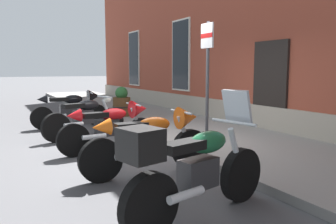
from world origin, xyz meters
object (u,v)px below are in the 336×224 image
Objects in this scene: motorcycle_black_naked at (86,118)px; motorcycle_orange_sport at (153,138)px; motorcycle_black_sport at (73,107)px; parking_sign at (207,68)px; motorcycle_green_touring at (195,169)px; motorcycle_red_sport at (113,124)px; barrel_planter at (122,103)px.

motorcycle_orange_sport is at bearing 4.01° from motorcycle_black_naked.
parking_sign reaches higher than motorcycle_black_sport.
motorcycle_green_touring is (4.90, -0.09, 0.09)m from motorcycle_black_naked.
motorcycle_green_touring reaches higher than motorcycle_orange_sport.
motorcycle_black_sport is at bearing 177.53° from motorcycle_black_naked.
motorcycle_orange_sport is (1.68, 0.08, 0.01)m from motorcycle_red_sport.
motorcycle_black_sport is 0.97× the size of motorcycle_orange_sport.
motorcycle_black_sport is 1.70m from motorcycle_black_naked.
motorcycle_green_touring is (3.36, -0.24, 0.03)m from motorcycle_red_sport.
motorcycle_black_sport is at bearing -68.24° from barrel_planter.
barrel_planter is at bearing 143.43° from motorcycle_black_naked.
motorcycle_red_sport is 3.37m from motorcycle_green_touring.
motorcycle_black_naked is 1.55m from motorcycle_red_sport.
motorcycle_green_touring reaches higher than motorcycle_black_naked.
motorcycle_black_naked is at bearing 178.93° from motorcycle_green_touring.
motorcycle_red_sport is 4.22m from barrel_planter.
parking_sign is at bearing 143.14° from motorcycle_green_touring.
motorcycle_red_sport is 2.13m from parking_sign.
parking_sign reaches higher than barrel_planter.
motorcycle_orange_sport is 1.79m from parking_sign.
barrel_planter is at bearing 111.76° from motorcycle_black_sport.
motorcycle_black_sport is 1.02× the size of motorcycle_red_sport.
motorcycle_black_naked is (1.69, -0.07, -0.08)m from motorcycle_black_sport.
motorcycle_green_touring is at bearing -4.03° from motorcycle_red_sport.
motorcycle_green_touring is 0.88× the size of parking_sign.
motorcycle_black_naked is at bearing -175.99° from motorcycle_orange_sport.
motorcycle_red_sport is (3.23, 0.07, -0.02)m from motorcycle_black_sport.
barrel_planter is at bearing 165.75° from motorcycle_green_touring.
motorcycle_red_sport is 0.95× the size of motorcycle_orange_sport.
motorcycle_orange_sport reaches higher than motorcycle_black_naked.
motorcycle_black_naked is 1.00× the size of motorcycle_red_sport.
motorcycle_green_touring is at bearing -36.86° from parking_sign.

